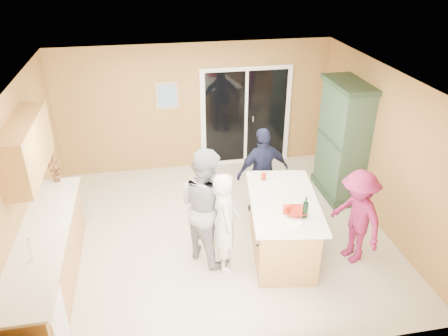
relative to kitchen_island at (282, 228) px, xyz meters
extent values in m
plane|color=beige|center=(-0.90, 0.66, -0.45)|extent=(5.50, 5.50, 0.00)
cube|color=white|center=(-0.90, 0.66, 2.15)|extent=(5.50, 5.00, 0.10)
cube|color=tan|center=(-0.90, 3.16, 0.85)|extent=(5.50, 0.10, 2.60)
cube|color=tan|center=(-0.90, -1.84, 0.85)|extent=(5.50, 0.10, 2.60)
cube|color=tan|center=(-3.65, 0.66, 0.85)|extent=(0.10, 5.00, 2.60)
cube|color=tan|center=(1.85, 0.66, 0.85)|extent=(0.10, 5.00, 2.60)
cube|color=#B27D45|center=(-3.35, -0.24, 0.00)|extent=(0.60, 3.00, 0.90)
cube|color=white|center=(-3.34, -1.34, -0.05)|extent=(0.62, 0.60, 0.72)
cube|color=beige|center=(-3.33, -0.24, 0.47)|extent=(0.65, 3.05, 0.04)
cylinder|color=silver|center=(-3.35, -0.74, 0.64)|extent=(0.02, 0.02, 0.30)
cube|color=#B27D45|center=(-3.48, 0.46, 1.43)|extent=(0.35, 1.60, 0.75)
cube|color=white|center=(0.15, 3.13, 0.60)|extent=(1.90, 0.05, 2.10)
cube|color=black|center=(0.15, 3.12, 0.60)|extent=(1.70, 0.03, 1.94)
cube|color=white|center=(0.15, 3.11, 0.60)|extent=(0.06, 0.04, 1.94)
cube|color=silver|center=(0.30, 3.10, 0.55)|extent=(0.02, 0.03, 0.12)
cube|color=tan|center=(-1.45, 3.14, 1.15)|extent=(0.46, 0.03, 0.56)
cube|color=#5389AD|center=(-1.45, 3.13, 1.15)|extent=(0.38, 0.02, 0.48)
cube|color=#B27D45|center=(0.00, 0.00, 0.01)|extent=(1.07, 1.71, 0.91)
cube|color=beige|center=(0.00, 0.00, 0.48)|extent=(1.25, 1.94, 0.04)
cube|color=black|center=(0.00, 0.00, -0.39)|extent=(0.97, 1.62, 0.10)
cube|color=#233927|center=(1.59, 1.54, -0.38)|extent=(0.61, 1.15, 0.13)
cube|color=#37523D|center=(1.59, 1.54, 0.64)|extent=(0.54, 1.08, 2.03)
cube|color=#233927|center=(1.59, 1.54, 1.70)|extent=(0.63, 1.19, 0.09)
imported|color=silver|center=(-0.90, -0.16, 0.33)|extent=(0.41, 0.59, 1.55)
imported|color=#9B9B9E|center=(-1.14, 0.13, 0.46)|extent=(1.06, 1.11, 1.80)
imported|color=#1A1B39|center=(-0.01, 1.13, 0.36)|extent=(0.99, 0.55, 1.61)
imported|color=#9B2156|center=(1.01, -0.33, 0.30)|extent=(0.78, 1.07, 1.48)
imported|color=#AA2112|center=(0.04, -0.39, 0.54)|extent=(0.33, 0.33, 0.07)
imported|color=maroon|center=(-3.35, 1.19, 0.70)|extent=(0.22, 0.16, 0.41)
cylinder|color=#AA2112|center=(-0.14, 0.63, 0.56)|extent=(0.09, 0.09, 0.11)
cylinder|color=#AA2112|center=(-0.08, -0.34, 0.57)|extent=(0.11, 0.11, 0.12)
cylinder|color=black|center=(0.14, -0.49, 0.62)|extent=(0.07, 0.07, 0.23)
cylinder|color=black|center=(0.14, -0.49, 0.78)|extent=(0.03, 0.03, 0.09)
cylinder|color=white|center=(-0.04, -0.60, 0.51)|extent=(0.29, 0.29, 0.02)
camera|label=1|loc=(-1.85, -5.18, 3.89)|focal=35.00mm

